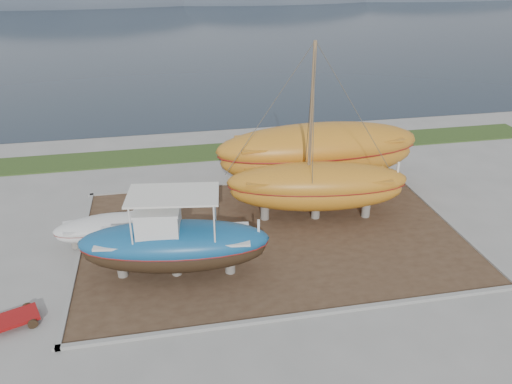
{
  "coord_description": "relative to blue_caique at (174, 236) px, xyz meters",
  "views": [
    {
      "loc": [
        -4.82,
        -16.47,
        12.74
      ],
      "look_at": [
        -0.8,
        4.0,
        2.45
      ],
      "focal_mm": 35.0,
      "sensor_mm": 36.0,
      "label": 1
    }
  ],
  "objects": [
    {
      "name": "blue_caique",
      "position": [
        0.0,
        0.0,
        0.0
      ],
      "size": [
        8.23,
        3.53,
        3.84
      ],
      "primitive_type": null,
      "rotation": [
        0.0,
        0.0,
        -0.13
      ],
      "color": "#155487",
      "rests_on": "dirt_patch"
    },
    {
      "name": "dirt_patch",
      "position": [
        4.75,
        2.41,
        -1.95
      ],
      "size": [
        18.0,
        12.0,
        0.06
      ],
      "primitive_type": "cube",
      "color": "#422D1E",
      "rests_on": "ground"
    },
    {
      "name": "mountain_ridge",
      "position": [
        4.75,
        123.41,
        -1.98
      ],
      "size": [
        200.0,
        36.0,
        20.0
      ],
      "primitive_type": null,
      "color": "#333D49",
      "rests_on": "ground"
    },
    {
      "name": "orange_bare_hull",
      "position": [
        8.41,
        6.92,
        -0.01
      ],
      "size": [
        11.65,
        3.57,
        3.81
      ],
      "primitive_type": null,
      "rotation": [
        0.0,
        0.0,
        0.01
      ],
      "color": "#B7711C",
      "rests_on": "dirt_patch"
    },
    {
      "name": "red_trailer",
      "position": [
        -6.1,
        -2.01,
        -1.8
      ],
      "size": [
        2.74,
        2.04,
        0.35
      ],
      "primitive_type": null,
      "rotation": [
        0.0,
        0.0,
        0.37
      ],
      "color": "#A11212",
      "rests_on": "ground"
    },
    {
      "name": "white_dinghy",
      "position": [
        -3.26,
        3.24,
        -1.26
      ],
      "size": [
        4.56,
        2.25,
        1.31
      ],
      "primitive_type": null,
      "rotation": [
        0.0,
        0.0,
        0.14
      ],
      "color": "silver",
      "rests_on": "dirt_patch"
    },
    {
      "name": "grass_strip",
      "position": [
        4.75,
        13.91,
        -1.94
      ],
      "size": [
        44.0,
        3.0,
        0.08
      ],
      "primitive_type": "cube",
      "color": "#284219",
      "rests_on": "ground"
    },
    {
      "name": "sea",
      "position": [
        4.75,
        68.41,
        -1.98
      ],
      "size": [
        260.0,
        100.0,
        0.04
      ],
      "primitive_type": null,
      "color": "#182531",
      "rests_on": "ground"
    },
    {
      "name": "ground",
      "position": [
        4.75,
        -1.59,
        -1.98
      ],
      "size": [
        140.0,
        140.0,
        0.0
      ],
      "primitive_type": "plane",
      "color": "gray",
      "rests_on": "ground"
    },
    {
      "name": "orange_sailboat",
      "position": [
        7.33,
        3.64,
        2.56
      ],
      "size": [
        9.43,
        3.97,
        8.96
      ],
      "primitive_type": null,
      "rotation": [
        0.0,
        0.0,
        -0.14
      ],
      "color": "#B7711C",
      "rests_on": "dirt_patch"
    },
    {
      "name": "curb_frame",
      "position": [
        4.75,
        2.41,
        -1.9
      ],
      "size": [
        18.6,
        12.6,
        0.15
      ],
      "primitive_type": null,
      "color": "gray",
      "rests_on": "ground"
    }
  ]
}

